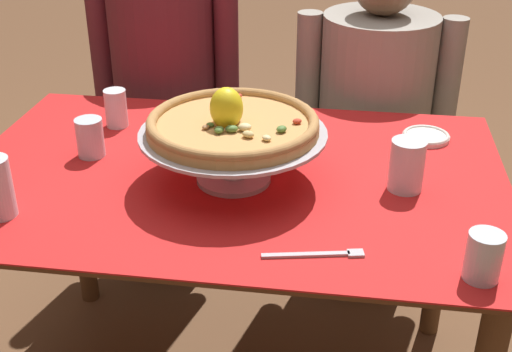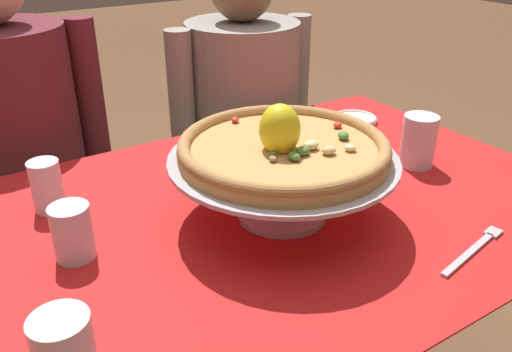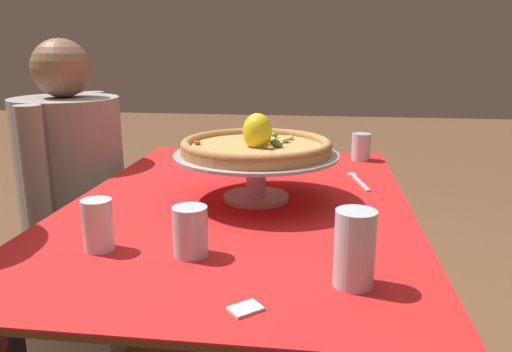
{
  "view_description": "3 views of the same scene",
  "coord_description": "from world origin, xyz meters",
  "px_view_note": "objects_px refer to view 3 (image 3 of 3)",
  "views": [
    {
      "loc": [
        0.27,
        -1.42,
        1.48
      ],
      "look_at": [
        0.07,
        -0.05,
        0.75
      ],
      "focal_mm": 47.14,
      "sensor_mm": 36.0,
      "label": 1
    },
    {
      "loc": [
        -0.51,
        -0.77,
        1.27
      ],
      "look_at": [
        -0.04,
        -0.02,
        0.82
      ],
      "focal_mm": 37.08,
      "sensor_mm": 36.0,
      "label": 2
    },
    {
      "loc": [
        -1.26,
        -0.21,
        1.13
      ],
      "look_at": [
        0.03,
        -0.04,
        0.78
      ],
      "focal_mm": 35.14,
      "sensor_mm": 36.0,
      "label": 3
    }
  ],
  "objects_px": {
    "pizza": "(256,145)",
    "water_glass_front_right": "(361,148)",
    "pizza_stand": "(256,165)",
    "water_glass_side_left": "(190,234)",
    "water_glass_back_left": "(98,228)",
    "dinner_fork": "(358,181)",
    "side_plate": "(190,156)",
    "sugar_packet": "(245,309)",
    "water_glass_side_right": "(266,149)",
    "diner_right": "(75,207)",
    "water_glass_front_left": "(354,252)"
  },
  "relations": [
    {
      "from": "sugar_packet",
      "to": "water_glass_front_right",
      "type": "bearing_deg",
      "value": -12.92
    },
    {
      "from": "water_glass_side_left",
      "to": "water_glass_back_left",
      "type": "xyz_separation_m",
      "value": [
        0.0,
        0.19,
        0.0
      ]
    },
    {
      "from": "water_glass_side_right",
      "to": "dinner_fork",
      "type": "xyz_separation_m",
      "value": [
        -0.18,
        -0.3,
        -0.05
      ]
    },
    {
      "from": "pizza_stand",
      "to": "pizza",
      "type": "xyz_separation_m",
      "value": [
        -0.0,
        -0.0,
        0.05
      ]
    },
    {
      "from": "water_glass_front_right",
      "to": "pizza",
      "type": "bearing_deg",
      "value": 149.29
    },
    {
      "from": "water_glass_front_left",
      "to": "side_plate",
      "type": "distance_m",
      "value": 1.08
    },
    {
      "from": "water_glass_side_right",
      "to": "water_glass_back_left",
      "type": "bearing_deg",
      "value": 161.97
    },
    {
      "from": "pizza",
      "to": "sugar_packet",
      "type": "bearing_deg",
      "value": -174.24
    },
    {
      "from": "water_glass_side_right",
      "to": "diner_right",
      "type": "distance_m",
      "value": 0.72
    },
    {
      "from": "water_glass_back_left",
      "to": "side_plate",
      "type": "height_order",
      "value": "water_glass_back_left"
    },
    {
      "from": "water_glass_back_left",
      "to": "diner_right",
      "type": "bearing_deg",
      "value": 31.11
    },
    {
      "from": "water_glass_side_right",
      "to": "diner_right",
      "type": "relative_size",
      "value": 0.11
    },
    {
      "from": "water_glass_side_left",
      "to": "dinner_fork",
      "type": "distance_m",
      "value": 0.7
    },
    {
      "from": "water_glass_front_right",
      "to": "water_glass_front_left",
      "type": "relative_size",
      "value": 0.71
    },
    {
      "from": "water_glass_front_left",
      "to": "side_plate",
      "type": "height_order",
      "value": "water_glass_front_left"
    },
    {
      "from": "pizza_stand",
      "to": "water_glass_back_left",
      "type": "bearing_deg",
      "value": 144.46
    },
    {
      "from": "water_glass_front_left",
      "to": "diner_right",
      "type": "height_order",
      "value": "diner_right"
    },
    {
      "from": "pizza_stand",
      "to": "water_glass_back_left",
      "type": "relative_size",
      "value": 4.13
    },
    {
      "from": "water_glass_front_left",
      "to": "water_glass_front_right",
      "type": "bearing_deg",
      "value": -4.7
    },
    {
      "from": "water_glass_side_left",
      "to": "side_plate",
      "type": "distance_m",
      "value": 0.88
    },
    {
      "from": "water_glass_front_right",
      "to": "water_glass_back_left",
      "type": "relative_size",
      "value": 0.91
    },
    {
      "from": "water_glass_back_left",
      "to": "water_glass_side_left",
      "type": "bearing_deg",
      "value": -90.89
    },
    {
      "from": "diner_right",
      "to": "water_glass_front_left",
      "type": "bearing_deg",
      "value": -130.96
    },
    {
      "from": "water_glass_side_left",
      "to": "water_glass_side_right",
      "type": "xyz_separation_m",
      "value": [
        0.78,
        -0.06,
        0.01
      ]
    },
    {
      "from": "water_glass_side_right",
      "to": "water_glass_front_left",
      "type": "height_order",
      "value": "water_glass_front_left"
    },
    {
      "from": "pizza_stand",
      "to": "water_glass_side_left",
      "type": "distance_m",
      "value": 0.39
    },
    {
      "from": "pizza",
      "to": "water_glass_back_left",
      "type": "distance_m",
      "value": 0.48
    },
    {
      "from": "water_glass_back_left",
      "to": "side_plate",
      "type": "relative_size",
      "value": 0.84
    },
    {
      "from": "pizza",
      "to": "pizza_stand",
      "type": "bearing_deg",
      "value": 41.58
    },
    {
      "from": "water_glass_side_left",
      "to": "water_glass_back_left",
      "type": "relative_size",
      "value": 0.94
    },
    {
      "from": "water_glass_side_right",
      "to": "diner_right",
      "type": "bearing_deg",
      "value": 94.77
    },
    {
      "from": "dinner_fork",
      "to": "water_glass_side_left",
      "type": "bearing_deg",
      "value": 148.9
    },
    {
      "from": "water_glass_side_right",
      "to": "side_plate",
      "type": "height_order",
      "value": "water_glass_side_right"
    },
    {
      "from": "water_glass_back_left",
      "to": "sugar_packet",
      "type": "height_order",
      "value": "water_glass_back_left"
    },
    {
      "from": "dinner_fork",
      "to": "water_glass_side_right",
      "type": "bearing_deg",
      "value": 59.42
    },
    {
      "from": "dinner_fork",
      "to": "water_glass_back_left",
      "type": "bearing_deg",
      "value": 137.25
    },
    {
      "from": "pizza_stand",
      "to": "dinner_fork",
      "type": "xyz_separation_m",
      "value": [
        0.22,
        -0.28,
        -0.09
      ]
    },
    {
      "from": "pizza",
      "to": "water_glass_side_left",
      "type": "height_order",
      "value": "pizza"
    },
    {
      "from": "pizza_stand",
      "to": "water_glass_side_right",
      "type": "xyz_separation_m",
      "value": [
        0.4,
        0.02,
        -0.04
      ]
    },
    {
      "from": "water_glass_front_left",
      "to": "sugar_packet",
      "type": "distance_m",
      "value": 0.21
    },
    {
      "from": "pizza_stand",
      "to": "sugar_packet",
      "type": "bearing_deg",
      "value": -174.18
    },
    {
      "from": "diner_right",
      "to": "dinner_fork",
      "type": "bearing_deg",
      "value": -96.96
    },
    {
      "from": "pizza",
      "to": "water_glass_side_right",
      "type": "relative_size",
      "value": 3.23
    },
    {
      "from": "pizza",
      "to": "water_glass_front_right",
      "type": "distance_m",
      "value": 0.62
    },
    {
      "from": "pizza",
      "to": "water_glass_side_left",
      "type": "xyz_separation_m",
      "value": [
        -0.38,
        0.08,
        -0.1
      ]
    },
    {
      "from": "pizza_stand",
      "to": "dinner_fork",
      "type": "relative_size",
      "value": 2.15
    },
    {
      "from": "water_glass_side_left",
      "to": "water_glass_back_left",
      "type": "distance_m",
      "value": 0.19
    },
    {
      "from": "pizza",
      "to": "water_glass_back_left",
      "type": "bearing_deg",
      "value": 144.34
    },
    {
      "from": "water_glass_back_left",
      "to": "diner_right",
      "type": "relative_size",
      "value": 0.09
    },
    {
      "from": "diner_right",
      "to": "pizza_stand",
      "type": "bearing_deg",
      "value": -115.84
    }
  ]
}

